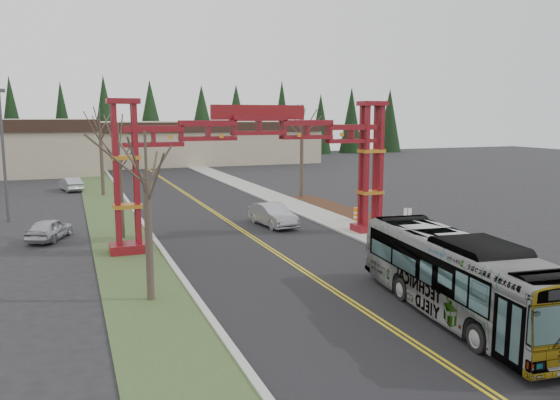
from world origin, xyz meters
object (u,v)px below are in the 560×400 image
silver_sedan (273,215)px  barrel_south (395,224)px  gateway_arch (259,148)px  bare_tree_median_near (147,183)px  parked_car_near_a (49,229)px  transit_bus (459,277)px  barrel_north (357,215)px  street_sign (407,218)px  bare_tree_right_far (302,129)px  light_pole_near (3,146)px  bare_tree_median_far (100,131)px  retail_building_east (198,142)px  parked_car_far_a (71,184)px  bare_tree_median_mid (119,156)px  barrel_mid (379,224)px

silver_sedan → barrel_south: 8.71m
gateway_arch → bare_tree_median_near: gateway_arch is taller
barrel_south → parked_car_near_a: bearing=165.5°
transit_bus → barrel_north: size_ratio=11.00×
street_sign → bare_tree_right_far: bearing=86.5°
bare_tree_median_near → light_pole_near: light_pole_near is taller
transit_bus → bare_tree_median_far: bare_tree_median_far is taller
silver_sedan → bare_tree_median_near: bare_tree_median_near is taller
retail_building_east → light_pole_near: (-25.54, -48.72, 2.22)m
parked_car_far_a → bare_tree_median_near: bearing=81.1°
barrel_south → gateway_arch: bearing=178.2°
barrel_south → silver_sedan: bearing=146.6°
bare_tree_median_mid → street_sign: 18.78m
silver_sedan → light_pole_near: size_ratio=0.50×
transit_bus → street_sign: size_ratio=5.48×
gateway_arch → silver_sedan: size_ratio=3.65×
light_pole_near → street_sign: (24.34, -16.52, -4.17)m
silver_sedan → parked_car_near_a: 15.03m
retail_building_east → bare_tree_median_far: bare_tree_median_far is taller
gateway_arch → bare_tree_right_far: 19.25m
bare_tree_median_far → retail_building_east: bearing=64.0°
street_sign → barrel_south: size_ratio=2.06×
bare_tree_median_near → bare_tree_median_mid: bearing=90.0°
bare_tree_median_far → barrel_north: bare_tree_median_far is taller
silver_sedan → bare_tree_median_far: size_ratio=0.57×
silver_sedan → light_pole_near: (-18.12, 8.74, 4.91)m
bare_tree_median_mid → light_pole_near: light_pole_near is taller
bare_tree_median_near → bare_tree_median_far: 33.87m
bare_tree_median_far → silver_sedan: bearing=-62.7°
barrel_north → bare_tree_median_near: bearing=-143.7°
light_pole_near → bare_tree_right_far: bearing=7.1°
barrel_south → bare_tree_median_far: bearing=125.2°
bare_tree_median_mid → barrel_mid: (16.84, -3.97, -4.94)m
transit_bus → parked_car_far_a: (-14.13, 45.04, -0.92)m
bare_tree_right_far → barrel_south: 17.84m
gateway_arch → barrel_south: (9.84, -0.30, -5.46)m
bare_tree_median_mid → bare_tree_right_far: size_ratio=0.83×
silver_sedan → parked_car_far_a: silver_sedan is taller
retail_building_east → barrel_north: retail_building_east is taller
parked_car_near_a → barrel_south: parked_car_near_a is taller
transit_bus → bare_tree_right_far: 32.74m
silver_sedan → bare_tree_median_far: bearing=110.1°
parked_car_far_a → street_sign: bearing=107.5°
light_pole_near → parked_car_far_a: bearing=74.7°
transit_bus → bare_tree_median_near: 13.26m
bare_tree_right_far → barrel_north: (-0.86, -12.70, -6.18)m
barrel_south → transit_bus: bearing=-114.3°
bare_tree_median_mid → light_pole_near: 11.80m
barrel_mid → barrel_north: bearing=85.2°
barrel_north → silver_sedan: bearing=173.3°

